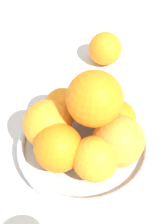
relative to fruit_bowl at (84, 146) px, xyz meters
The scene contains 4 objects.
ground_plane 0.01m from the fruit_bowl, ahead, with size 4.00×4.00×0.00m, color beige.
fruit_bowl is the anchor object (origin of this frame).
orange_pile 0.06m from the fruit_bowl, 117.44° to the left, with size 0.18×0.19×0.14m.
stray_orange 0.26m from the fruit_bowl, 136.67° to the right, with size 0.07×0.07×0.07m, color orange.
Camera 1 is at (0.19, 0.26, 0.45)m, focal length 50.00 mm.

